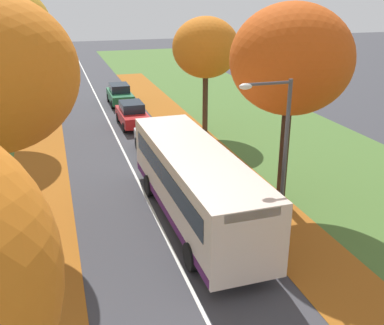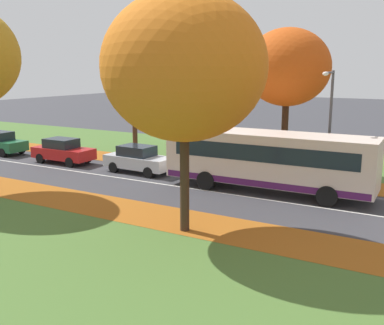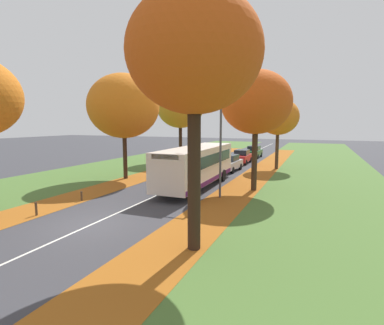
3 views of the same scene
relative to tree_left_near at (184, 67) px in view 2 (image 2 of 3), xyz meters
name	(u,v)px [view 2 (image 2 of 3)]	position (x,y,z in m)	size (l,w,h in m)	color
leaf_litter_left	(127,210)	(0.87, 3.45, -6.13)	(2.80, 60.00, 0.00)	#9E5619
grass_verge_right	(175,150)	(14.67, 9.45, -6.13)	(12.00, 90.00, 0.01)	#476B2D
leaf_litter_right	(219,170)	(10.07, 3.45, -6.13)	(2.80, 60.00, 0.00)	#9E5619
road_centre_line	(94,174)	(5.47, 9.45, -6.13)	(0.12, 80.00, 0.01)	silver
tree_left_near	(184,67)	(0.00, 0.00, 0.00)	(5.95, 5.95, 8.83)	#382619
tree_right_near	(287,68)	(11.06, -0.23, 0.00)	(4.86, 4.86, 8.35)	#382619
tree_right_mid	(134,79)	(11.24, 10.68, -0.77)	(4.15, 4.15, 7.26)	#422D1E
streetlamp_right	(329,116)	(9.14, -3.13, -2.40)	(1.89, 0.28, 6.00)	#47474C
bus	(268,158)	(6.92, -0.79, -4.43)	(2.80, 10.44, 2.98)	beige
car_silver_lead	(138,159)	(7.09, 7.36, -5.32)	(1.92, 4.27, 1.62)	#B7BABF
car_red_following	(63,151)	(6.92, 13.34, -5.32)	(1.82, 4.22, 1.62)	#B21919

